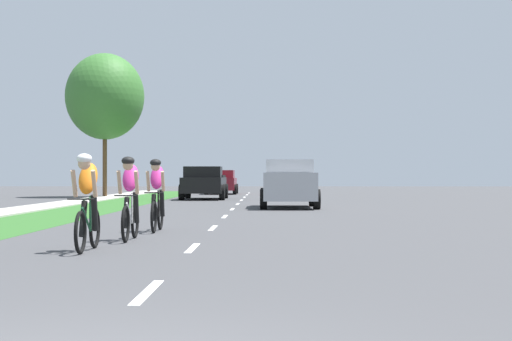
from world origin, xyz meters
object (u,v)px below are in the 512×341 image
at_px(cyclist_trailing, 130,197).
at_px(pickup_black, 204,183).
at_px(street_tree_far, 105,97).
at_px(suv_silver, 289,182).
at_px(cyclist_distant, 157,194).
at_px(sedan_maroon, 222,182).
at_px(cyclist_lead, 87,201).

xyz_separation_m(cyclist_trailing, pickup_black, (-0.60, 25.25, 0.02)).
xyz_separation_m(cyclist_trailing, street_tree_far, (-6.40, 29.16, 4.73)).
relative_size(suv_silver, street_tree_far, 0.59).
relative_size(cyclist_distant, pickup_black, 0.34).
height_order(pickup_black, sedan_maroon, pickup_black).
height_order(cyclist_distant, pickup_black, pickup_black).
relative_size(cyclist_lead, pickup_black, 0.34).
height_order(pickup_black, street_tree_far, street_tree_far).
bearing_deg(cyclist_lead, suv_silver, 77.82).
distance_m(cyclist_distant, suv_silver, 13.10).
distance_m(cyclist_lead, sedan_maroon, 38.32).
bearing_deg(street_tree_far, cyclist_lead, -79.02).
xyz_separation_m(suv_silver, street_tree_far, (-9.79, 14.08, 4.60)).
bearing_deg(sedan_maroon, pickup_black, -91.36).
relative_size(cyclist_lead, cyclist_distant, 1.00).
bearing_deg(cyclist_trailing, cyclist_lead, -98.56).
height_order(cyclist_trailing, sedan_maroon, cyclist_trailing).
distance_m(cyclist_distant, pickup_black, 22.88).
relative_size(cyclist_lead, street_tree_far, 0.22).
bearing_deg(cyclist_distant, cyclist_lead, -96.33).
distance_m(cyclist_trailing, suv_silver, 15.46).
bearing_deg(cyclist_lead, street_tree_far, 100.98).
distance_m(cyclist_distant, sedan_maroon, 33.78).
bearing_deg(cyclist_distant, pickup_black, 91.94).
bearing_deg(cyclist_trailing, cyclist_distant, 85.71).
distance_m(cyclist_lead, street_tree_far, 32.24).
xyz_separation_m(cyclist_distant, street_tree_far, (-6.58, 26.77, 4.73)).
relative_size(cyclist_distant, suv_silver, 0.37).
bearing_deg(cyclist_lead, pickup_black, 90.57).
height_order(cyclist_trailing, suv_silver, suv_silver).
height_order(cyclist_lead, suv_silver, suv_silver).
height_order(cyclist_trailing, street_tree_far, street_tree_far).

